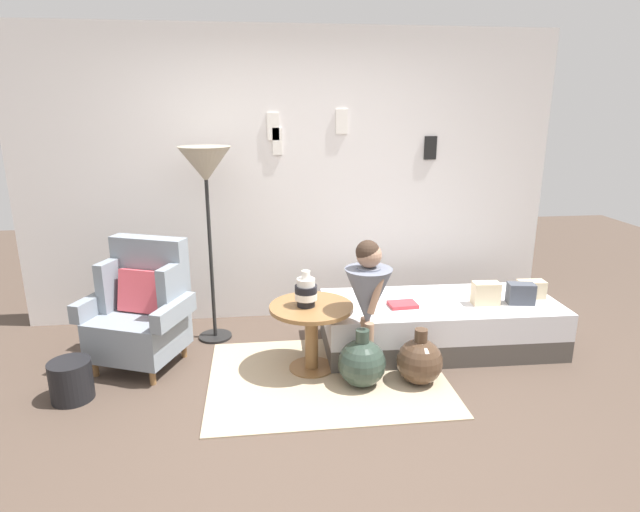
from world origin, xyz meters
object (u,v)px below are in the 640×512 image
object	(u,v)px
daybed	(439,324)
floor_lamp	(206,172)
armchair	(142,310)
person_child	(368,292)
magazine_basket	(71,380)
demijohn_far	(420,361)
vase_striped	(306,292)
side_table	(311,323)
book_on_daybed	(403,305)
demijohn_near	(362,363)

from	to	relation	value
daybed	floor_lamp	xyz separation A→B (m)	(-1.86, 0.39, 1.23)
armchair	person_child	world-z (taller)	person_child
daybed	magazine_basket	size ratio (longest dim) A/B	6.85
daybed	demijohn_far	size ratio (longest dim) A/B	4.59
vase_striped	person_child	size ratio (longest dim) A/B	0.26
side_table	floor_lamp	size ratio (longest dim) A/B	0.38
armchair	person_child	distance (m)	1.73
vase_striped	book_on_daybed	world-z (taller)	vase_striped
book_on_daybed	demijohn_near	world-z (taller)	book_on_daybed
person_child	demijohn_near	distance (m)	0.50
floor_lamp	demijohn_near	xyz separation A→B (m)	(1.10, -0.95, -1.25)
side_table	book_on_daybed	size ratio (longest dim) A/B	2.83
book_on_daybed	floor_lamp	bearing A→B (deg)	162.80
demijohn_far	vase_striped	bearing A→B (deg)	159.86
side_table	vase_striped	world-z (taller)	vase_striped
armchair	daybed	world-z (taller)	armchair
floor_lamp	magazine_basket	distance (m)	1.80
demijohn_near	daybed	bearing A→B (deg)	35.90
vase_striped	floor_lamp	xyz separation A→B (m)	(-0.73, 0.67, 0.80)
armchair	side_table	distance (m)	1.30
armchair	side_table	size ratio (longest dim) A/B	1.56
demijohn_near	vase_striped	bearing A→B (deg)	143.51
book_on_daybed	side_table	bearing A→B (deg)	-165.41
side_table	demijohn_far	size ratio (longest dim) A/B	1.49
armchair	vase_striped	xyz separation A→B (m)	(1.23, -0.28, 0.19)
person_child	book_on_daybed	xyz separation A→B (m)	(0.36, 0.35, -0.24)
armchair	demijohn_far	world-z (taller)	armchair
side_table	vase_striped	xyz separation A→B (m)	(-0.04, -0.01, 0.25)
vase_striped	magazine_basket	xyz separation A→B (m)	(-1.63, -0.22, -0.49)
daybed	demijohn_near	size ratio (longest dim) A/B	4.47
vase_striped	demijohn_far	distance (m)	0.96
daybed	book_on_daybed	size ratio (longest dim) A/B	8.71
side_table	demijohn_near	xyz separation A→B (m)	(0.33, -0.28, -0.20)
floor_lamp	demijohn_far	size ratio (longest dim) A/B	3.91
demijohn_far	person_child	bearing A→B (deg)	158.65
vase_striped	demijohn_far	size ratio (longest dim) A/B	0.65
side_table	vase_striped	size ratio (longest dim) A/B	2.30
daybed	person_child	bearing A→B (deg)	-148.74
vase_striped	person_child	xyz separation A→B (m)	(0.43, -0.15, 0.03)
vase_striped	demijohn_near	bearing A→B (deg)	-36.49
demijohn_near	floor_lamp	bearing A→B (deg)	139.32
person_child	magazine_basket	distance (m)	2.12
side_table	demijohn_near	distance (m)	0.48
daybed	vase_striped	bearing A→B (deg)	-166.21
demijohn_near	demijohn_far	size ratio (longest dim) A/B	1.03
daybed	demijohn_near	distance (m)	0.94
side_table	vase_striped	distance (m)	0.25
magazine_basket	armchair	bearing A→B (deg)	51.58
floor_lamp	book_on_daybed	xyz separation A→B (m)	(1.52, -0.47, -1.01)
floor_lamp	demijohn_near	world-z (taller)	floor_lamp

